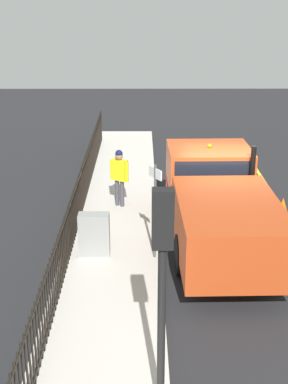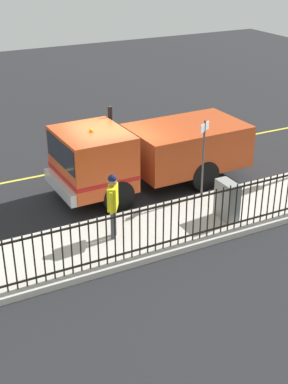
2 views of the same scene
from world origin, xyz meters
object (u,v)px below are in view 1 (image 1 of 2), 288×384
(traffic_light_near, at_px, (162,260))
(utility_cabinet, at_px, (94,234))
(work_truck, at_px, (217,199))
(street_sign, at_px, (155,201))
(traffic_cone, at_px, (283,207))
(worker_standing, at_px, (119,172))

(traffic_light_near, distance_m, utility_cabinet, 5.71)
(work_truck, height_order, utility_cabinet, work_truck)
(work_truck, distance_m, street_sign, 2.05)
(work_truck, height_order, street_sign, street_sign)
(traffic_light_near, distance_m, traffic_cone, 9.04)
(traffic_light_near, bearing_deg, worker_standing, 96.98)
(worker_standing, xyz_separation_m, street_sign, (-0.98, 3.32, 0.40))
(street_sign, bearing_deg, work_truck, -144.23)
(worker_standing, xyz_separation_m, traffic_cone, (-4.81, 0.50, -0.93))
(traffic_light_near, height_order, utility_cabinet, traffic_light_near)
(traffic_light_near, relative_size, street_sign, 1.53)
(work_truck, distance_m, traffic_cone, 2.90)
(work_truck, height_order, traffic_cone, work_truck)
(utility_cabinet, xyz_separation_m, traffic_cone, (-5.30, -2.68, -0.40))
(work_truck, distance_m, utility_cabinet, 3.31)
(utility_cabinet, bearing_deg, work_truck, -161.67)
(traffic_cone, height_order, street_sign, street_sign)
(traffic_light_near, height_order, traffic_cone, traffic_light_near)
(worker_standing, bearing_deg, street_sign, -41.64)
(work_truck, relative_size, worker_standing, 3.59)
(traffic_light_near, bearing_deg, traffic_cone, 64.12)
(worker_standing, relative_size, utility_cabinet, 1.63)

